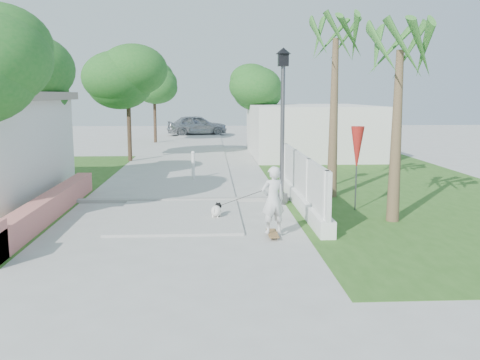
{
  "coord_description": "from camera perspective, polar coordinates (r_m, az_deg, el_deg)",
  "views": [
    {
      "loc": [
        0.85,
        -9.65,
        3.15
      ],
      "look_at": [
        1.56,
        3.09,
        1.1
      ],
      "focal_mm": 40.0,
      "sensor_mm": 36.0,
      "label": 1
    }
  ],
  "objects": [
    {
      "name": "grass_right",
      "position": [
        18.95,
        15.81,
        -0.78
      ],
      "size": [
        8.0,
        20.0,
        0.01
      ],
      "primitive_type": "cube",
      "color": "#2F5B1C",
      "rests_on": "ground"
    },
    {
      "name": "street_lamp",
      "position": [
        15.31,
        4.56,
        6.39
      ],
      "size": [
        0.44,
        0.44,
        4.44
      ],
      "color": "#59595E",
      "rests_on": "ground"
    },
    {
      "name": "ground",
      "position": [
        10.19,
        -7.91,
        -8.96
      ],
      "size": [
        90.0,
        90.0,
        0.0
      ],
      "primitive_type": "plane",
      "color": "#B7B7B2",
      "rests_on": "ground"
    },
    {
      "name": "patio_umbrella",
      "position": [
        14.77,
        12.38,
        3.22
      ],
      "size": [
        0.36,
        0.36,
        2.3
      ],
      "color": "#59595E",
      "rests_on": "ground"
    },
    {
      "name": "parked_car",
      "position": [
        42.0,
        -4.6,
        5.86
      ],
      "size": [
        4.89,
        2.66,
        1.58
      ],
      "primitive_type": "imported",
      "rotation": [
        0.0,
        0.0,
        1.75
      ],
      "color": "#989B9F",
      "rests_on": "ground"
    },
    {
      "name": "building_right",
      "position": [
        28.19,
        7.4,
        5.28
      ],
      "size": [
        6.0,
        8.0,
        2.6
      ],
      "primitive_type": "cube",
      "color": "silver",
      "rests_on": "ground"
    },
    {
      "name": "lattice_fence",
      "position": [
        15.1,
        6.6,
        -0.87
      ],
      "size": [
        0.35,
        7.0,
        1.5
      ],
      "color": "white",
      "rests_on": "ground"
    },
    {
      "name": "palm_near",
      "position": [
        13.66,
        16.67,
        12.13
      ],
      "size": [
        1.8,
        1.8,
        4.7
      ],
      "color": "brown",
      "rests_on": "ground"
    },
    {
      "name": "bollard",
      "position": [
        19.83,
        -5.02,
        1.65
      ],
      "size": [
        0.14,
        0.14,
        1.09
      ],
      "color": "white",
      "rests_on": "ground"
    },
    {
      "name": "tree_path_far",
      "position": [
        35.83,
        -9.12,
        10.07
      ],
      "size": [
        3.2,
        3.2,
        5.17
      ],
      "color": "#4C3826",
      "rests_on": "ground"
    },
    {
      "name": "tree_path_left",
      "position": [
        25.93,
        -11.86,
        10.41
      ],
      "size": [
        3.4,
        3.4,
        5.23
      ],
      "color": "#4C3826",
      "rests_on": "ground"
    },
    {
      "name": "tree_path_right",
      "position": [
        29.73,
        1.43,
        9.78
      ],
      "size": [
        3.0,
        3.0,
        4.79
      ],
      "color": "#4C3826",
      "rests_on": "ground"
    },
    {
      "name": "skateboarder",
      "position": [
        12.65,
        0.32,
        -2.05
      ],
      "size": [
        1.55,
        2.43,
        1.59
      ],
      "rotation": [
        0.0,
        0.0,
        3.44
      ],
      "color": "olive",
      "rests_on": "ground"
    },
    {
      "name": "dog",
      "position": [
        13.69,
        -2.52,
        -3.24
      ],
      "size": [
        0.37,
        0.58,
        0.4
      ],
      "rotation": [
        0.0,
        0.0,
        -0.28
      ],
      "color": "white",
      "rests_on": "ground"
    },
    {
      "name": "curb",
      "position": [
        15.98,
        -6.16,
        -2.11
      ],
      "size": [
        6.5,
        0.25,
        0.1
      ],
      "primitive_type": "cube",
      "color": "#999993",
      "rests_on": "ground"
    },
    {
      "name": "tree_left_mid",
      "position": [
        19.21,
        -22.74,
        9.46
      ],
      "size": [
        3.2,
        3.2,
        4.85
      ],
      "color": "#4C3826",
      "rests_on": "ground"
    },
    {
      "name": "pink_wall",
      "position": [
        14.13,
        -20.21,
        -3.03
      ],
      "size": [
        0.45,
        8.2,
        0.8
      ],
      "color": "tan",
      "rests_on": "ground"
    },
    {
      "name": "path_strip",
      "position": [
        29.83,
        -4.79,
        3.08
      ],
      "size": [
        3.2,
        36.0,
        0.06
      ],
      "primitive_type": "cube",
      "color": "#B7B7B2",
      "rests_on": "ground"
    },
    {
      "name": "palm_far",
      "position": [
        16.64,
        10.15,
        13.59
      ],
      "size": [
        1.8,
        1.8,
        5.3
      ],
      "color": "brown",
      "rests_on": "ground"
    }
  ]
}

